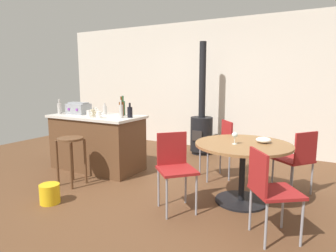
{
  "coord_description": "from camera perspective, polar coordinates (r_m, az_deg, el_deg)",
  "views": [
    {
      "loc": [
        2.11,
        -3.28,
        1.51
      ],
      "look_at": [
        0.1,
        0.3,
        0.84
      ],
      "focal_mm": 31.5,
      "sensor_mm": 36.0,
      "label": 1
    }
  ],
  "objects": [
    {
      "name": "cup_0",
      "position": [
        4.9,
        -14.37,
        2.52
      ],
      "size": [
        0.11,
        0.08,
        0.11
      ],
      "color": "tan",
      "rests_on": "kitchen_island"
    },
    {
      "name": "back_wall",
      "position": [
        6.35,
        9.91,
        7.72
      ],
      "size": [
        8.0,
        0.1,
        2.7
      ],
      "primitive_type": "cube",
      "color": "beige",
      "rests_on": "ground_plane"
    },
    {
      "name": "cup_3",
      "position": [
        4.75,
        -15.01,
        2.29
      ],
      "size": [
        0.11,
        0.07,
        0.11
      ],
      "color": "white",
      "rests_on": "kitchen_island"
    },
    {
      "name": "wood_stove",
      "position": [
        5.91,
        6.5,
        -0.21
      ],
      "size": [
        0.44,
        0.45,
        2.2
      ],
      "color": "black",
      "rests_on": "ground_plane"
    },
    {
      "name": "cup_2",
      "position": [
        4.6,
        -13.17,
        2.13
      ],
      "size": [
        0.12,
        0.08,
        0.11
      ],
      "color": "white",
      "rests_on": "kitchen_island"
    },
    {
      "name": "folding_chair_left",
      "position": [
        3.4,
        1.36,
        -7.47
      ],
      "size": [
        0.57,
        0.57,
        0.88
      ],
      "color": "maroon",
      "rests_on": "ground_plane"
    },
    {
      "name": "folding_chair_far",
      "position": [
        4.51,
        9.86,
        -3.53
      ],
      "size": [
        0.56,
        0.56,
        0.87
      ],
      "color": "maroon",
      "rests_on": "ground_plane"
    },
    {
      "name": "bottle_0",
      "position": [
        5.32,
        -20.26,
        3.23
      ],
      "size": [
        0.07,
        0.07,
        0.26
      ],
      "color": "#B7B2AD",
      "rests_on": "kitchen_island"
    },
    {
      "name": "wooden_stool",
      "position": [
        4.38,
        -18.29,
        -4.42
      ],
      "size": [
        0.36,
        0.36,
        0.68
      ],
      "color": "brown",
      "rests_on": "ground_plane"
    },
    {
      "name": "bottle_2",
      "position": [
        4.89,
        -8.68,
        3.51
      ],
      "size": [
        0.06,
        0.06,
        0.32
      ],
      "color": "#194C23",
      "rests_on": "kitchen_island"
    },
    {
      "name": "wine_glass",
      "position": [
        3.55,
        12.79,
        -1.76
      ],
      "size": [
        0.07,
        0.07,
        0.14
      ],
      "color": "silver",
      "rests_on": "dining_table"
    },
    {
      "name": "kitchen_island",
      "position": [
        5.05,
        -13.51,
        -3.04
      ],
      "size": [
        1.54,
        0.78,
        0.9
      ],
      "color": "brown",
      "rests_on": "ground_plane"
    },
    {
      "name": "dining_table",
      "position": [
        3.67,
        14.26,
        -5.85
      ],
      "size": [
        1.14,
        1.14,
        0.74
      ],
      "color": "black",
      "rests_on": "ground_plane"
    },
    {
      "name": "bottle_4",
      "position": [
        5.09,
        -12.12,
        3.06
      ],
      "size": [
        0.07,
        0.07,
        0.19
      ],
      "color": "#B7B2AD",
      "rests_on": "kitchen_island"
    },
    {
      "name": "toolbox",
      "position": [
        5.25,
        -16.92,
        3.28
      ],
      "size": [
        0.37,
        0.26,
        0.2
      ],
      "color": "gray",
      "rests_on": "kitchen_island"
    },
    {
      "name": "bottle_1",
      "position": [
        4.59,
        -7.38,
        2.73
      ],
      "size": [
        0.08,
        0.08,
        0.23
      ],
      "color": "black",
      "rests_on": "kitchen_island"
    },
    {
      "name": "cup_1",
      "position": [
        5.24,
        -13.85,
        2.94
      ],
      "size": [
        0.11,
        0.07,
        0.1
      ],
      "color": "white",
      "rests_on": "kitchen_island"
    },
    {
      "name": "bottle_3",
      "position": [
        4.79,
        -9.0,
        3.37
      ],
      "size": [
        0.08,
        0.08,
        0.32
      ],
      "color": "#603314",
      "rests_on": "kitchen_island"
    },
    {
      "name": "folding_chair_near",
      "position": [
        4.17,
        23.76,
        -5.57
      ],
      "size": [
        0.56,
        0.56,
        0.85
      ],
      "color": "maroon",
      "rests_on": "ground_plane"
    },
    {
      "name": "ground_plane",
      "position": [
        4.18,
        -3.35,
        -11.88
      ],
      "size": [
        8.8,
        8.8,
        0.0
      ],
      "primitive_type": "plane",
      "color": "brown"
    },
    {
      "name": "bottle_5",
      "position": [
        4.57,
        -9.06,
        2.88
      ],
      "size": [
        0.06,
        0.06,
        0.28
      ],
      "color": "#B7B2AD",
      "rests_on": "kitchen_island"
    },
    {
      "name": "folding_chair_right",
      "position": [
        2.93,
        19.03,
        -11.17
      ],
      "size": [
        0.56,
        0.56,
        0.86
      ],
      "color": "maroon",
      "rests_on": "ground_plane"
    },
    {
      "name": "plastic_bucket",
      "position": [
        3.94,
        -21.91,
        -12.06
      ],
      "size": [
        0.24,
        0.24,
        0.24
      ],
      "primitive_type": "cylinder",
      "color": "yellow",
      "rests_on": "ground_plane"
    },
    {
      "name": "serving_bowl",
      "position": [
        3.73,
        17.99,
        -2.58
      ],
      "size": [
        0.18,
        0.18,
        0.07
      ],
      "primitive_type": "ellipsoid",
      "color": "white",
      "rests_on": "dining_table"
    }
  ]
}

